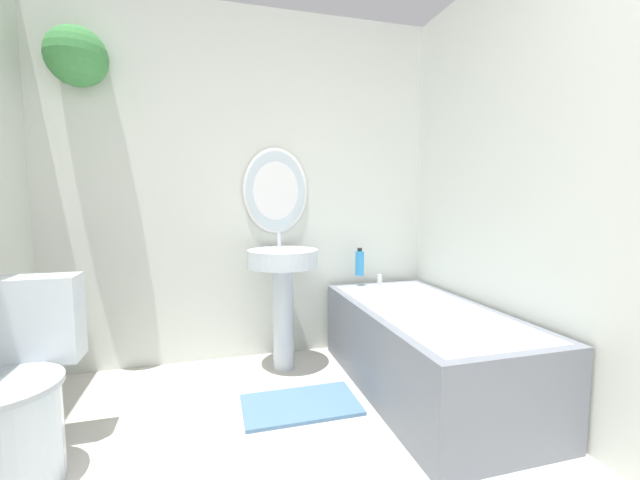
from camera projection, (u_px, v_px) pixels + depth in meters
name	position (u px, v px, depth m)	size (l,w,h in m)	color
wall_back	(236.00, 177.00, 2.68)	(2.73, 0.34, 2.40)	silver
wall_right	(564.00, 181.00, 1.83)	(0.06, 2.68, 2.40)	silver
toilet	(12.00, 400.00, 1.55)	(0.42, 0.57, 0.78)	silver
pedestal_sink	(283.00, 279.00, 2.55)	(0.46, 0.46, 0.89)	silver
bathtub	(424.00, 347.00, 2.28)	(0.73, 1.47, 0.57)	slate
shampoo_bottle	(360.00, 263.00, 2.83)	(0.06, 0.06, 0.20)	#2D84C6
bath_mat	(301.00, 405.00, 2.11)	(0.62, 0.36, 0.02)	#4C7093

